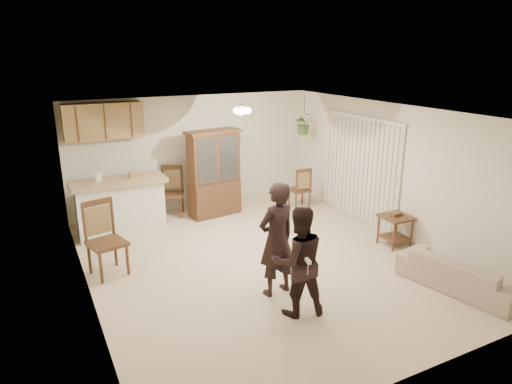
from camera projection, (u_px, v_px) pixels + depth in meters
name	position (u px, v px, depth m)	size (l,w,h in m)	color
floor	(263.00, 261.00, 7.70)	(6.50, 6.50, 0.00)	#C3B594
ceiling	(264.00, 113.00, 6.96)	(5.50, 6.50, 0.02)	silver
wall_back	(195.00, 153.00, 10.10)	(5.50, 0.02, 2.50)	beige
wall_front	(415.00, 275.00, 4.57)	(5.50, 0.02, 2.50)	beige
wall_left	(83.00, 218.00, 6.14)	(0.02, 6.50, 2.50)	beige
wall_right	(393.00, 171.00, 8.53)	(0.02, 6.50, 2.50)	beige
breakfast_bar	(121.00, 209.00, 8.75)	(1.60, 0.55, 1.00)	white
bar_top	(118.00, 182.00, 8.59)	(1.75, 0.70, 0.08)	#9F875F
upper_cabinets	(103.00, 121.00, 8.87)	(1.50, 0.34, 0.70)	olive
vertical_blinds	(360.00, 169.00, 9.32)	(0.06, 2.30, 2.10)	beige
ceiling_fixture	(242.00, 110.00, 8.10)	(0.36, 0.36, 0.20)	#FFEDBF
hanging_plant	(304.00, 124.00, 10.20)	(0.43, 0.37, 0.48)	#325A24
plant_cord	(304.00, 109.00, 10.10)	(0.01, 0.01, 0.65)	black
sofa	(460.00, 266.00, 6.73)	(1.87, 0.73, 0.73)	#BFB29D
adult	(277.00, 236.00, 6.46)	(0.66, 0.43, 1.80)	black
child	(298.00, 267.00, 6.01)	(0.66, 0.51, 1.35)	black
china_hutch	(214.00, 174.00, 9.65)	(1.22, 0.59, 1.84)	#352213
side_table	(395.00, 230.00, 8.27)	(0.53, 0.53, 0.63)	#352213
chair_bar	(108.00, 255.00, 7.18)	(0.64, 0.64, 1.19)	#352213
chair_hutch_left	(172.00, 202.00, 9.78)	(0.62, 0.62, 1.07)	#352213
chair_hutch_right	(299.00, 196.00, 10.31)	(0.44, 0.44, 0.94)	#352213
controller_adult	(296.00, 217.00, 6.04)	(0.05, 0.15, 0.05)	silver
controller_child	(308.00, 261.00, 5.60)	(0.04, 0.13, 0.04)	silver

